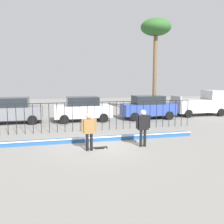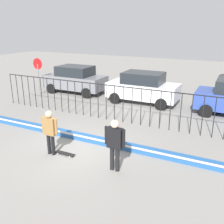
# 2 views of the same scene
# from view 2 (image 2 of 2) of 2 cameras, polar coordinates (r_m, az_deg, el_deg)

# --- Properties ---
(ground_plane) EXTENTS (60.00, 60.00, 0.00)m
(ground_plane) POSITION_cam_2_polar(r_m,az_deg,el_deg) (10.29, -8.18, -8.10)
(ground_plane) COLOR gray
(bowl_coping_ledge) EXTENTS (11.00, 0.40, 0.27)m
(bowl_coping_ledge) POSITION_cam_2_polar(r_m,az_deg,el_deg) (10.89, -5.62, -5.72)
(bowl_coping_ledge) COLOR #235699
(bowl_coping_ledge) RESTS_ON ground
(perimeter_fence) EXTENTS (14.04, 0.04, 1.82)m
(perimeter_fence) POSITION_cam_2_polar(r_m,az_deg,el_deg) (12.74, 0.55, 2.81)
(perimeter_fence) COLOR black
(perimeter_fence) RESTS_ON ground
(skateboarder) EXTENTS (0.69, 0.26, 1.71)m
(skateboarder) POSITION_cam_2_polar(r_m,az_deg,el_deg) (9.65, -13.62, -3.62)
(skateboarder) COLOR black
(skateboarder) RESTS_ON ground
(skateboard) EXTENTS (0.80, 0.20, 0.07)m
(skateboard) POSITION_cam_2_polar(r_m,az_deg,el_deg) (9.89, -10.39, -9.00)
(skateboard) COLOR black
(skateboard) RESTS_ON ground
(camera_operator) EXTENTS (0.72, 0.27, 1.79)m
(camera_operator) POSITION_cam_2_polar(r_m,az_deg,el_deg) (8.33, 0.62, -6.38)
(camera_operator) COLOR black
(camera_operator) RESTS_ON ground
(parked_car_gray) EXTENTS (4.30, 2.12, 1.90)m
(parked_car_gray) POSITION_cam_2_polar(r_m,az_deg,el_deg) (18.56, -8.08, 7.21)
(parked_car_gray) COLOR slate
(parked_car_gray) RESTS_ON ground
(parked_car_white) EXTENTS (4.30, 2.12, 1.90)m
(parked_car_white) POSITION_cam_2_polar(r_m,az_deg,el_deg) (16.01, 6.87, 5.44)
(parked_car_white) COLOR silver
(parked_car_white) RESTS_ON ground
(stop_sign) EXTENTS (0.76, 0.07, 2.50)m
(stop_sign) POSITION_cam_2_polar(r_m,az_deg,el_deg) (18.50, -16.04, 8.66)
(stop_sign) COLOR slate
(stop_sign) RESTS_ON ground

